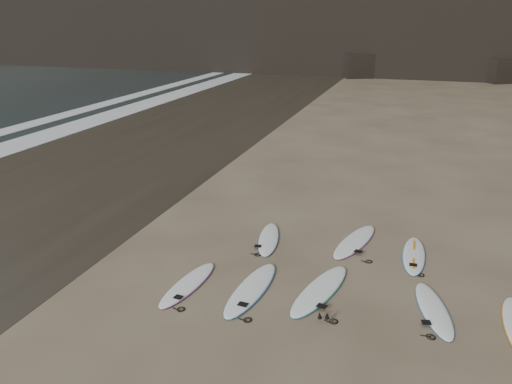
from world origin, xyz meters
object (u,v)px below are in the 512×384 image
Objects in this scene: surfboard_6 at (355,241)px; surfboard_7 at (414,255)px; surfboard_3 at (434,309)px; surfboard_1 at (251,289)px; surfboard_2 at (320,290)px; surfboard_5 at (269,239)px; surfboard_0 at (188,284)px.

surfboard_6 is 1.11× the size of surfboard_7.
surfboard_3 is 0.88× the size of surfboard_6.
surfboard_1 reaches higher than surfboard_3.
surfboard_3 is at bearing 13.30° from surfboard_2.
surfboard_1 is 4.83m from surfboard_7.
surfboard_5 is (-0.42, 2.89, -0.01)m from surfboard_1.
surfboard_0 is at bearing -121.13° from surfboard_5.
surfboard_2 is 1.15× the size of surfboard_7.
surfboard_7 is at bearing -8.40° from surfboard_5.
surfboard_7 is at bearing 38.37° from surfboard_0.
surfboard_0 and surfboard_7 have the same top height.
surfboard_6 is at bearing 52.02° from surfboard_0.
surfboard_0 reaches higher than surfboard_3.
surfboard_2 reaches higher than surfboard_7.
surfboard_3 is at bearing 10.20° from surfboard_1.
surfboard_1 is 4.21m from surfboard_3.
surfboard_1 is 1.14× the size of surfboard_7.
surfboard_6 is at bearing 2.33° from surfboard_5.
surfboard_5 is at bearing 137.74° from surfboard_3.
surfboard_0 is 1.58m from surfboard_1.
surfboard_6 is (2.45, 0.60, 0.01)m from surfboard_5.
surfboard_2 is at bearing -129.15° from surfboard_7.
surfboard_3 is (2.60, -0.03, -0.01)m from surfboard_2.
surfboard_6 is at bearing 64.07° from surfboard_1.
surfboard_2 is at bearing -83.79° from surfboard_6.
surfboard_1 is at bearing 171.69° from surfboard_3.
surfboard_1 is 1.66m from surfboard_2.
surfboard_1 reaches higher than surfboard_5.
surfboard_3 is (5.74, 0.69, -0.00)m from surfboard_0.
surfboard_7 is (-0.49, 2.67, 0.00)m from surfboard_3.
surfboard_2 is at bearing -61.64° from surfboard_5.
surfboard_5 is 0.97× the size of surfboard_7.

